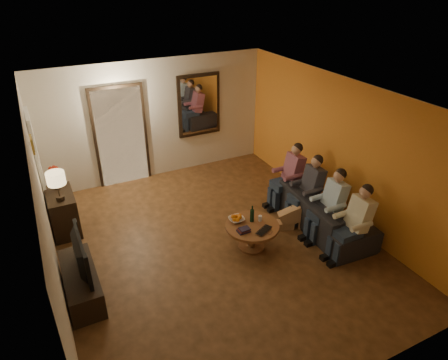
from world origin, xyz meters
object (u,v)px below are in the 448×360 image
coffee_table (252,236)px  person_d (290,178)px  person_b (330,207)px  table_lamp (58,186)px  dresser (63,212)px  tv (75,256)px  dog (291,215)px  wine_bottle (252,213)px  tv_stand (81,283)px  bowl (236,219)px  person_a (355,225)px  laptop (266,232)px  sofa (322,211)px  person_c (309,191)px

coffee_table → person_d: bearing=33.0°
person_b → table_lamp: bearing=153.8°
dresser → tv: size_ratio=0.85×
dog → wine_bottle: wine_bottle is taller
tv_stand → tv: size_ratio=1.28×
tv_stand → person_b: (4.13, -0.45, 0.39)m
bowl → wine_bottle: (0.23, -0.12, 0.12)m
person_a → wine_bottle: bearing=142.3°
dresser → tv_stand: bearing=-90.0°
tv_stand → tv: 0.50m
wine_bottle → laptop: size_ratio=0.94×
person_d → coffee_table: (-1.36, -0.88, -0.38)m
table_lamp → bowl: size_ratio=2.08×
dresser → person_b: bearing=-28.6°
dresser → person_a: person_a is taller
person_b → dog: person_b is taller
person_a → person_d: same height
table_lamp → person_d: 4.23m
table_lamp → person_a: bearing=-32.5°
tv → person_b: person_b is taller
dresser → wine_bottle: size_ratio=2.72×
dresser → coffee_table: dresser is taller
tv_stand → sofa: bearing=-2.0°
tv_stand → person_c: size_ratio=1.06×
person_b → coffee_table: size_ratio=1.33×
coffee_table → laptop: size_ratio=2.74×
table_lamp → tv: size_ratio=0.54×
laptop → coffee_table: bearing=83.2°
bowl → wine_bottle: wine_bottle is taller
laptop → sofa: bearing=-15.4°
dresser → person_b: 4.71m
person_c → wine_bottle: size_ratio=3.87×
table_lamp → person_d: table_lamp is taller
coffee_table → laptop: laptop is taller
person_c → person_b: bearing=-90.0°
person_b → person_d: bearing=90.0°
person_b → coffee_table: person_b is taller
person_d → person_c: bearing=-90.0°
table_lamp → dog: 4.07m
table_lamp → person_c: size_ratio=0.45×
wine_bottle → table_lamp: bearing=150.2°
coffee_table → dog: bearing=10.6°
coffee_table → wine_bottle: wine_bottle is taller
tv_stand → coffee_table: bearing=-2.7°
person_b → person_d: 1.20m
person_d → laptop: 1.72m
wine_bottle → coffee_table: bearing=-116.6°
tv_stand → laptop: laptop is taller
sofa → person_d: person_d is taller
wine_bottle → dresser: bearing=146.9°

